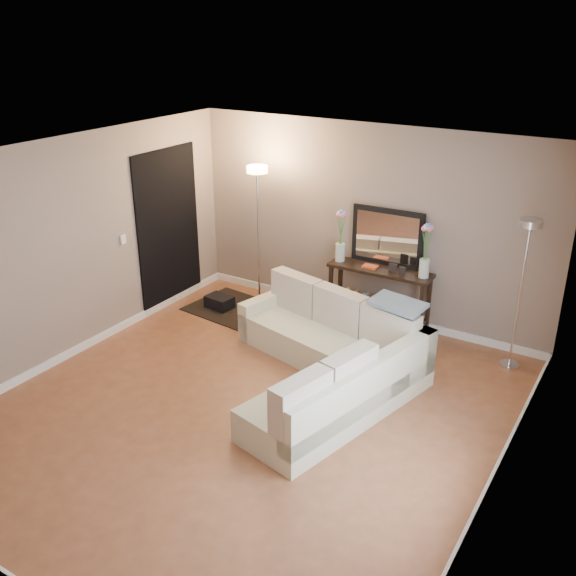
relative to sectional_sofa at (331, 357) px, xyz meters
The scene contains 21 objects.
floor 1.10m from the sectional_sofa, 115.76° to the right, with size 5.00×5.50×0.01m, color #945636.
ceiling 2.53m from the sectional_sofa, 115.76° to the right, with size 5.00×5.50×0.01m, color white.
wall_back 2.11m from the sectional_sofa, 104.30° to the left, with size 5.00×0.02×2.60m, color gray.
wall_left 3.27m from the sectional_sofa, 162.19° to the right, with size 0.02×5.50×2.60m, color gray.
wall_right 2.47m from the sectional_sofa, 24.96° to the right, with size 0.02×5.50×2.60m, color gray.
baseboard_back 1.86m from the sectional_sofa, 104.50° to the left, with size 5.00×0.03×0.10m, color white.
baseboard_left 3.11m from the sectional_sofa, 162.05° to the right, with size 0.03×5.50×0.10m, color white.
baseboard_right 2.25m from the sectional_sofa, 25.23° to the right, with size 0.03×5.50×0.10m, color white.
doorway 3.14m from the sectional_sofa, 165.77° to the left, with size 0.02×1.20×2.20m, color black.
switch_plate 3.07m from the sectional_sofa, behind, with size 0.02×0.08×0.12m, color white.
sectional_sofa is the anchor object (origin of this frame).
throw_blanket 0.95m from the sectional_sofa, 41.00° to the left, with size 0.60×0.34×0.05m, color slate.
console_table 1.55m from the sectional_sofa, 97.47° to the left, with size 1.36×0.39×0.83m.
leaning_mirror 1.93m from the sectional_sofa, 94.08° to the left, with size 0.96×0.07×0.75m.
table_decor 1.60m from the sectional_sofa, 94.59° to the left, with size 0.57×0.13×0.14m.
flower_vase_left 1.86m from the sectional_sofa, 114.37° to the left, with size 0.16×0.13×0.71m.
flower_vase_right 1.81m from the sectional_sofa, 73.67° to the left, with size 0.16×0.13×0.71m.
floor_lamp_lit 2.56m from the sectional_sofa, 143.94° to the left, with size 0.31×0.31×1.98m.
floor_lamp_unlit 2.37m from the sectional_sofa, 40.96° to the left, with size 0.27×0.27×1.80m.
charcoal_rug 2.27m from the sectional_sofa, 153.66° to the left, with size 1.29×0.97×0.02m, color black.
black_bag 2.44m from the sectional_sofa, 157.79° to the left, with size 0.37×0.26×0.24m, color black.
Camera 1 is at (3.33, -4.61, 3.81)m, focal length 40.00 mm.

